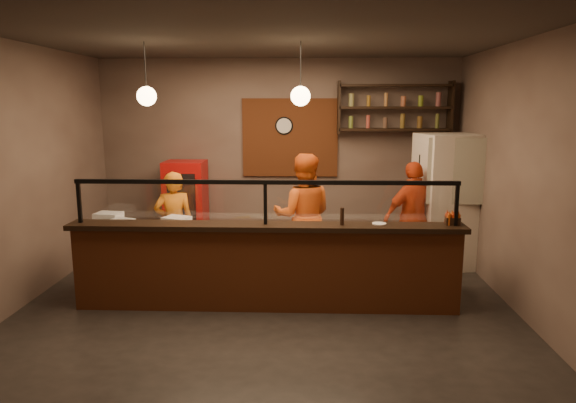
{
  "coord_description": "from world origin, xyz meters",
  "views": [
    {
      "loc": [
        0.48,
        -6.19,
        2.45
      ],
      "look_at": [
        0.24,
        0.3,
        1.22
      ],
      "focal_mm": 32.0,
      "sensor_mm": 36.0,
      "label": 1
    }
  ],
  "objects_px": {
    "wall_clock": "(284,126)",
    "pepper_mill": "(342,216)",
    "cook_mid": "(303,216)",
    "condiment_caddy": "(453,221)",
    "red_cooler": "(186,207)",
    "pizza_dough": "(262,226)",
    "fridge": "(446,201)",
    "cook_left": "(174,224)",
    "cook_right": "(413,218)"
  },
  "relations": [
    {
      "from": "wall_clock",
      "to": "pepper_mill",
      "type": "height_order",
      "value": "wall_clock"
    },
    {
      "from": "cook_mid",
      "to": "condiment_caddy",
      "type": "height_order",
      "value": "cook_mid"
    },
    {
      "from": "red_cooler",
      "to": "pizza_dough",
      "type": "height_order",
      "value": "red_cooler"
    },
    {
      "from": "condiment_caddy",
      "to": "pepper_mill",
      "type": "height_order",
      "value": "pepper_mill"
    },
    {
      "from": "cook_mid",
      "to": "fridge",
      "type": "height_order",
      "value": "fridge"
    },
    {
      "from": "red_cooler",
      "to": "pepper_mill",
      "type": "xyz_separation_m",
      "value": [
        2.43,
        -2.47,
        0.4
      ]
    },
    {
      "from": "red_cooler",
      "to": "pepper_mill",
      "type": "height_order",
      "value": "red_cooler"
    },
    {
      "from": "wall_clock",
      "to": "pizza_dough",
      "type": "distance_m",
      "value": 2.55
    },
    {
      "from": "fridge",
      "to": "condiment_caddy",
      "type": "height_order",
      "value": "fridge"
    },
    {
      "from": "cook_left",
      "to": "cook_right",
      "type": "distance_m",
      "value": 3.47
    },
    {
      "from": "cook_left",
      "to": "pizza_dough",
      "type": "height_order",
      "value": "cook_left"
    },
    {
      "from": "red_cooler",
      "to": "pizza_dough",
      "type": "bearing_deg",
      "value": -53.88
    },
    {
      "from": "cook_mid",
      "to": "fridge",
      "type": "distance_m",
      "value": 2.24
    },
    {
      "from": "wall_clock",
      "to": "pepper_mill",
      "type": "relative_size",
      "value": 1.46
    },
    {
      "from": "cook_right",
      "to": "fridge",
      "type": "distance_m",
      "value": 0.66
    },
    {
      "from": "cook_right",
      "to": "pizza_dough",
      "type": "height_order",
      "value": "cook_right"
    },
    {
      "from": "cook_left",
      "to": "cook_mid",
      "type": "distance_m",
      "value": 1.85
    },
    {
      "from": "cook_right",
      "to": "pepper_mill",
      "type": "bearing_deg",
      "value": 32.1
    },
    {
      "from": "wall_clock",
      "to": "condiment_caddy",
      "type": "xyz_separation_m",
      "value": [
        2.1,
        -2.71,
        -0.99
      ]
    },
    {
      "from": "wall_clock",
      "to": "cook_mid",
      "type": "relative_size",
      "value": 0.17
    },
    {
      "from": "fridge",
      "to": "cook_right",
      "type": "bearing_deg",
      "value": -161.43
    },
    {
      "from": "fridge",
      "to": "pepper_mill",
      "type": "relative_size",
      "value": 9.81
    },
    {
      "from": "pepper_mill",
      "to": "pizza_dough",
      "type": "bearing_deg",
      "value": 151.5
    },
    {
      "from": "cook_right",
      "to": "pizza_dough",
      "type": "xyz_separation_m",
      "value": [
        -2.14,
        -0.98,
        0.08
      ]
    },
    {
      "from": "cook_left",
      "to": "pizza_dough",
      "type": "relative_size",
      "value": 2.66
    },
    {
      "from": "cook_mid",
      "to": "cook_right",
      "type": "relative_size",
      "value": 1.08
    },
    {
      "from": "cook_mid",
      "to": "fridge",
      "type": "xyz_separation_m",
      "value": [
        2.17,
        0.55,
        0.12
      ]
    },
    {
      "from": "wall_clock",
      "to": "cook_mid",
      "type": "xyz_separation_m",
      "value": [
        0.33,
        -1.5,
        -1.21
      ]
    },
    {
      "from": "condiment_caddy",
      "to": "fridge",
      "type": "bearing_deg",
      "value": 77.2
    },
    {
      "from": "cook_mid",
      "to": "wall_clock",
      "type": "bearing_deg",
      "value": -77.27
    },
    {
      "from": "fridge",
      "to": "pepper_mill",
      "type": "xyz_separation_m",
      "value": [
        -1.7,
        -1.83,
        0.15
      ]
    },
    {
      "from": "wall_clock",
      "to": "cook_right",
      "type": "height_order",
      "value": "wall_clock"
    },
    {
      "from": "condiment_caddy",
      "to": "pepper_mill",
      "type": "relative_size",
      "value": 0.79
    },
    {
      "from": "cook_right",
      "to": "pepper_mill",
      "type": "relative_size",
      "value": 7.98
    },
    {
      "from": "cook_left",
      "to": "cook_right",
      "type": "relative_size",
      "value": 0.93
    },
    {
      "from": "fridge",
      "to": "condiment_caddy",
      "type": "xyz_separation_m",
      "value": [
        -0.4,
        -1.76,
        0.09
      ]
    },
    {
      "from": "pizza_dough",
      "to": "cook_left",
      "type": "bearing_deg",
      "value": 152.69
    },
    {
      "from": "cook_right",
      "to": "condiment_caddy",
      "type": "relative_size",
      "value": 10.05
    },
    {
      "from": "wall_clock",
      "to": "condiment_caddy",
      "type": "bearing_deg",
      "value": -52.21
    },
    {
      "from": "cook_mid",
      "to": "pepper_mill",
      "type": "relative_size",
      "value": 8.63
    },
    {
      "from": "cook_mid",
      "to": "pepper_mill",
      "type": "xyz_separation_m",
      "value": [
        0.46,
        -1.28,
        0.27
      ]
    },
    {
      "from": "cook_left",
      "to": "pizza_dough",
      "type": "bearing_deg",
      "value": 133.38
    },
    {
      "from": "cook_mid",
      "to": "pizza_dough",
      "type": "relative_size",
      "value": 3.1
    },
    {
      "from": "red_cooler",
      "to": "pizza_dough",
      "type": "xyz_separation_m",
      "value": [
        1.44,
        -1.93,
        0.14
      ]
    },
    {
      "from": "cook_left",
      "to": "fridge",
      "type": "height_order",
      "value": "fridge"
    },
    {
      "from": "fridge",
      "to": "red_cooler",
      "type": "xyz_separation_m",
      "value": [
        -4.13,
        0.64,
        -0.25
      ]
    },
    {
      "from": "red_cooler",
      "to": "pepper_mill",
      "type": "distance_m",
      "value": 3.48
    },
    {
      "from": "pepper_mill",
      "to": "cook_right",
      "type": "bearing_deg",
      "value": 52.77
    },
    {
      "from": "wall_clock",
      "to": "pizza_dough",
      "type": "bearing_deg",
      "value": -94.87
    },
    {
      "from": "cook_right",
      "to": "cook_mid",
      "type": "bearing_deg",
      "value": -12.43
    }
  ]
}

